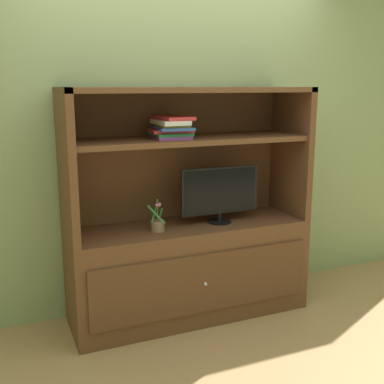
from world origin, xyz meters
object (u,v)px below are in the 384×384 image
Objects in this scene: potted_plant at (158,224)px; magazine_stack at (171,127)px; media_console at (189,247)px; tv_monitor at (220,192)px.

magazine_stack reaches higher than potted_plant.
potted_plant is (-0.26, -0.07, 0.22)m from media_console.
potted_plant is at bearing -177.48° from tv_monitor.
potted_plant is 0.67m from magazine_stack.
media_console reaches higher than tv_monitor.
magazine_stack is (-0.36, 0.04, 0.48)m from tv_monitor.
potted_plant is at bearing -165.39° from media_console.
media_console reaches higher than potted_plant.
tv_monitor is 0.52m from potted_plant.
media_console is at bearing 168.17° from tv_monitor.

